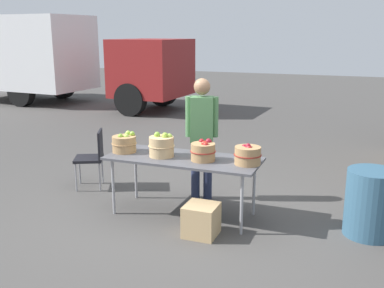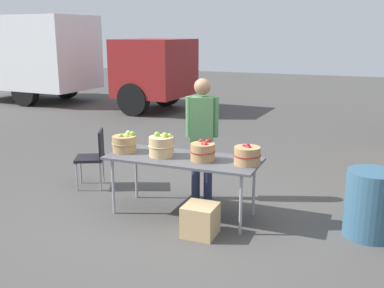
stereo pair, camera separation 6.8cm
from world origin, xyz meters
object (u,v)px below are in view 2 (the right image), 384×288
Objects in this scene: vendor_adult at (202,129)px; folding_chair at (94,154)px; market_table at (183,161)px; apple_basket_red_1 at (247,155)px; apple_basket_green_1 at (161,146)px; trash_barrel at (371,204)px; produce_crate at (200,220)px; apple_basket_green_0 at (124,143)px; apple_basket_red_0 at (203,151)px; box_truck at (56,56)px.

vendor_adult is 1.93× the size of folding_chair.
apple_basket_red_1 is at bearing -0.08° from market_table.
trash_barrel is (2.46, 0.26, -0.50)m from apple_basket_green_1.
market_table is 0.82m from produce_crate.
apple_basket_green_0 is 0.38× the size of folding_chair.
apple_basket_red_1 is 0.92m from produce_crate.
folding_chair is at bearing 164.69° from apple_basket_red_0.
folding_chair is at bearing 158.54° from apple_basket_green_1.
apple_basket_red_1 is at bearing 2.55° from apple_basket_green_1.
apple_basket_green_0 is (-0.81, -0.03, 0.16)m from market_table.
box_truck reaches higher than apple_basket_green_1.
market_table is 0.32m from apple_basket_green_1.
trash_barrel reaches higher than market_table.
folding_chair is at bearing 168.72° from apple_basket_red_1.
apple_basket_red_0 is 1.99m from trash_barrel.
produce_crate is (0.39, -1.10, -0.80)m from vendor_adult.
apple_basket_green_1 is 0.43× the size of trash_barrel.
vendor_adult is (-0.25, 0.65, 0.11)m from apple_basket_red_0.
apple_basket_green_1 is 0.38× the size of folding_chair.
box_truck reaches higher than trash_barrel.
folding_chair is (-0.82, 0.51, -0.35)m from apple_basket_green_0.
apple_basket_green_1 is at bearing -2.56° from apple_basket_green_0.
box_truck reaches higher than produce_crate.
apple_basket_red_0 is (0.54, 0.01, -0.02)m from apple_basket_green_1.
apple_basket_red_0 reaches higher than folding_chair.
vendor_adult reaches higher than apple_basket_red_1.
apple_basket_green_1 is 1.00× the size of apple_basket_red_1.
apple_basket_red_0 is at bearing -176.32° from apple_basket_red_1.
market_table is at bearing 10.41° from apple_basket_green_1.
apple_basket_green_0 reaches higher than apple_basket_red_0.
apple_basket_red_1 is (1.61, 0.02, -0.00)m from apple_basket_green_0.
trash_barrel reaches higher than produce_crate.
folding_chair is 3.83m from trash_barrel.
apple_basket_green_0 is 0.20× the size of vendor_adult.
apple_basket_green_1 is at bearing 49.51° from vendor_adult.
apple_basket_green_0 is at bearing -179.15° from apple_basket_red_1.
apple_basket_green_0 is 0.54m from apple_basket_green_1.
apple_basket_green_0 is at bearing 179.45° from apple_basket_red_0.
vendor_adult is 9.73m from box_truck.
apple_basket_green_0 is 9.59m from box_truck.
apple_basket_red_1 is 0.20× the size of vendor_adult.
apple_basket_red_0 is at bearing 48.73° from folding_chair.
vendor_adult is at bearing 68.64° from folding_chair.
vendor_adult is 2.17× the size of trash_barrel.
apple_basket_red_1 is at bearing 0.85° from apple_basket_green_0.
folding_chair is 2.36× the size of produce_crate.
box_truck is at bearing 136.01° from produce_crate.
apple_basket_green_1 reaches higher than market_table.
market_table is 0.82m from apple_basket_red_1.
apple_basket_green_1 reaches higher than apple_basket_green_0.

